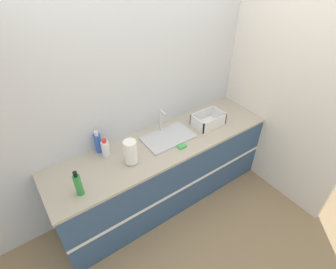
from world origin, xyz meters
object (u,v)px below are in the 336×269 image
at_px(sink, 168,136).
at_px(paper_towel_roll, 131,152).
at_px(dish_rack, 208,121).
at_px(bottle_green, 78,184).
at_px(bottle_white_spray, 105,148).
at_px(bottle_blue, 98,143).

distance_m(sink, paper_towel_roll, 0.55).
relative_size(dish_rack, bottle_green, 1.34).
xyz_separation_m(dish_rack, bottle_white_spray, (-1.23, 0.19, 0.04)).
bearing_deg(dish_rack, sink, 173.44).
xyz_separation_m(bottle_green, bottle_blue, (0.37, 0.44, -0.00)).
bearing_deg(dish_rack, bottle_green, -174.77).
xyz_separation_m(paper_towel_roll, bottle_green, (-0.56, -0.10, -0.02)).
bearing_deg(sink, dish_rack, -6.56).
height_order(sink, dish_rack, sink).
distance_m(dish_rack, bottle_green, 1.63).
xyz_separation_m(sink, paper_towel_roll, (-0.52, -0.11, 0.12)).
height_order(sink, paper_towel_roll, sink).
xyz_separation_m(sink, bottle_white_spray, (-0.69, 0.13, 0.07)).
distance_m(paper_towel_roll, dish_rack, 1.07).
height_order(paper_towel_roll, bottle_green, bottle_green).
height_order(bottle_green, bottle_white_spray, bottle_green).
bearing_deg(bottle_blue, dish_rack, -12.84).
bearing_deg(bottle_green, paper_towel_roll, 9.76).
distance_m(sink, bottle_white_spray, 0.70).
bearing_deg(bottle_white_spray, paper_towel_roll, -55.99).
bearing_deg(bottle_white_spray, bottle_blue, 108.82).
xyz_separation_m(sink, bottle_blue, (-0.72, 0.23, 0.10)).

